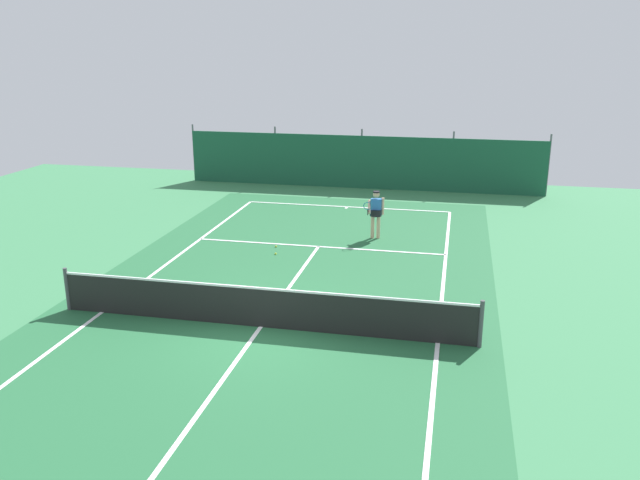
# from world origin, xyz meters

# --- Properties ---
(ground_plane) EXTENTS (36.00, 36.00, 0.00)m
(ground_plane) POSITION_xyz_m (0.00, 0.00, 0.00)
(ground_plane) COLOR #387A4C
(court_surface) EXTENTS (11.02, 26.60, 0.01)m
(court_surface) POSITION_xyz_m (0.00, 0.00, 0.00)
(court_surface) COLOR #236038
(court_surface) RESTS_ON ground
(tennis_net) EXTENTS (10.12, 0.10, 1.10)m
(tennis_net) POSITION_xyz_m (0.00, 0.00, 0.51)
(tennis_net) COLOR black
(tennis_net) RESTS_ON ground
(back_fence) EXTENTS (16.30, 0.98, 2.70)m
(back_fence) POSITION_xyz_m (-0.00, 16.06, 0.67)
(back_fence) COLOR #195138
(back_fence) RESTS_ON ground
(tennis_player) EXTENTS (0.64, 0.80, 1.64)m
(tennis_player) POSITION_xyz_m (1.68, 7.77, 0.96)
(tennis_player) COLOR #D8AD8C
(tennis_player) RESTS_ON ground
(tennis_ball_near_player) EXTENTS (0.07, 0.07, 0.07)m
(tennis_ball_near_player) POSITION_xyz_m (-1.35, 6.06, 0.03)
(tennis_ball_near_player) COLOR #CCDB33
(tennis_ball_near_player) RESTS_ON ground
(tennis_ball_midcourt) EXTENTS (0.07, 0.07, 0.07)m
(tennis_ball_midcourt) POSITION_xyz_m (-1.15, 5.32, 0.03)
(tennis_ball_midcourt) COLOR #CCDB33
(tennis_ball_midcourt) RESTS_ON ground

